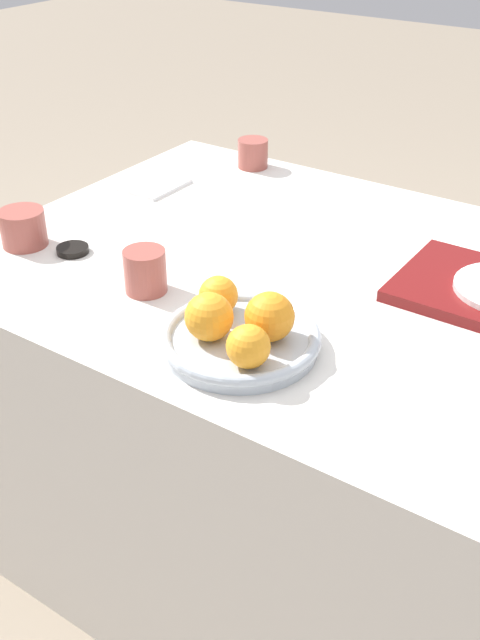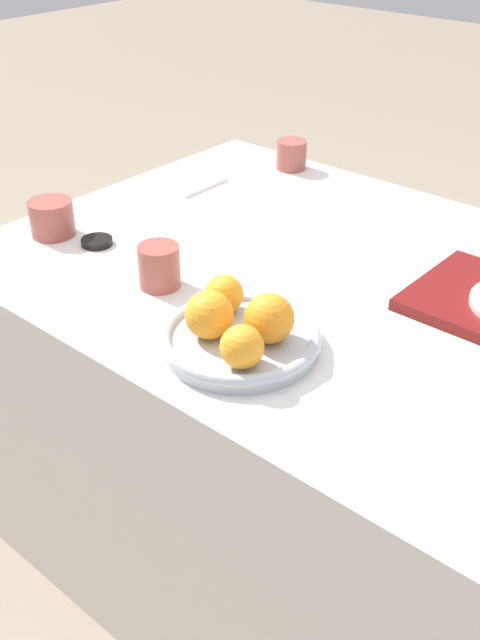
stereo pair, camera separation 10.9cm
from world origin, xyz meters
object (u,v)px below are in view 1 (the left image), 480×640
at_px(cup_0, 145,271).
at_px(cup_2, 253,153).
at_px(fruit_platter, 240,339).
at_px(soy_dish, 73,250).
at_px(orange_2, 218,295).
at_px(cup_1, 23,228).
at_px(orange_0, 209,317).
at_px(orange_1, 270,317).
at_px(napkin, 155,185).
at_px(orange_3, 248,346).

xyz_separation_m(cup_0, cup_2, (-0.18, 0.60, -0.00)).
relative_size(fruit_platter, soy_dish, 4.06).
distance_m(orange_2, cup_1, 0.47).
relative_size(orange_0, cup_1, 0.85).
relative_size(fruit_platter, orange_2, 3.94).
bearing_deg(fruit_platter, orange_1, 28.42).
xyz_separation_m(napkin, soy_dish, (0.08, -0.34, 0.00)).
bearing_deg(cup_2, orange_3, -57.07).
height_order(orange_2, cup_0, orange_2).
relative_size(fruit_platter, cup_0, 3.25).
distance_m(orange_0, orange_3, 0.09).
relative_size(orange_2, cup_1, 0.72).
distance_m(orange_2, cup_0, 0.17).
bearing_deg(napkin, orange_3, -40.09).
xyz_separation_m(orange_0, orange_1, (0.07, 0.05, 0.00)).
bearing_deg(cup_0, cup_1, 178.94).
relative_size(fruit_platter, napkin, 1.77).
height_order(orange_3, napkin, orange_3).
xyz_separation_m(fruit_platter, soy_dish, (-0.44, 0.09, -0.01)).
xyz_separation_m(orange_1, cup_2, (-0.44, 0.63, -0.03)).
xyz_separation_m(orange_1, napkin, (-0.56, 0.40, -0.05)).
relative_size(orange_2, soy_dish, 1.03).
relative_size(orange_3, cup_1, 0.74).
relative_size(orange_1, orange_3, 1.18).
bearing_deg(napkin, soy_dish, -76.24).
bearing_deg(cup_0, soy_dish, 171.13).
bearing_deg(orange_1, orange_2, 170.55).
bearing_deg(soy_dish, orange_3, -16.27).
bearing_deg(cup_1, soy_dish, 15.19).
bearing_deg(cup_0, orange_2, -6.16).
bearing_deg(orange_1, napkin, 144.01).
xyz_separation_m(fruit_platter, orange_0, (-0.04, -0.03, 0.04)).
bearing_deg(orange_3, fruit_platter, 133.06).
bearing_deg(cup_0, orange_1, -7.45).
height_order(orange_1, soy_dish, orange_1).
bearing_deg(orange_1, soy_dish, 171.93).
bearing_deg(orange_0, orange_2, 114.94).
relative_size(orange_0, soy_dish, 1.21).
bearing_deg(napkin, cup_0, -51.98).
bearing_deg(orange_2, orange_1, -9.45).
bearing_deg(soy_dish, cup_2, 86.95).
distance_m(orange_3, napkin, 0.75).
relative_size(orange_3, napkin, 0.46).
bearing_deg(orange_1, cup_2, 125.16).
bearing_deg(orange_0, soy_dish, 163.88).
bearing_deg(orange_2, fruit_platter, -29.81).
bearing_deg(cup_1, orange_2, -2.85).
bearing_deg(cup_2, fruit_platter, -58.05).
distance_m(cup_1, soy_dish, 0.11).
xyz_separation_m(orange_2, orange_3, (0.12, -0.09, 0.00)).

